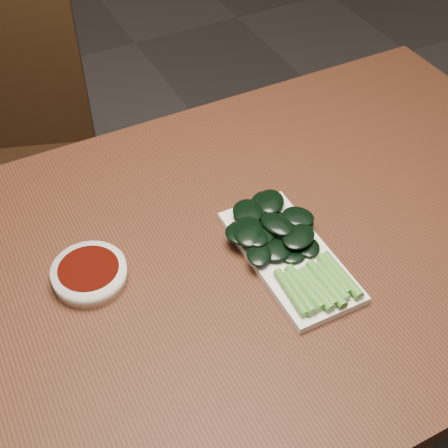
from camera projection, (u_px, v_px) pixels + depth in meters
table at (222, 284)px, 1.07m from camera, size 1.40×0.80×0.75m
chair_far at (20, 156)px, 1.62m from camera, size 0.48×0.48×0.89m
sauce_bowl at (90, 274)px, 0.97m from camera, size 0.12×0.12×0.03m
serving_plate at (289, 256)px, 1.01m from camera, size 0.13×0.27×0.01m
gai_lan at (280, 242)px, 1.01m from camera, size 0.17×0.28×0.03m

